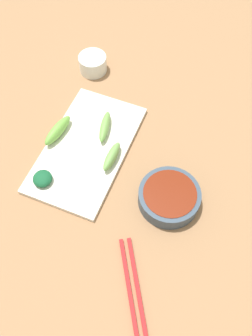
{
  "coord_description": "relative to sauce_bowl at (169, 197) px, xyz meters",
  "views": [
    {
      "loc": [
        -0.19,
        0.4,
        0.77
      ],
      "look_at": [
        -0.04,
        0.01,
        0.05
      ],
      "focal_mm": 39.97,
      "sensor_mm": 36.0,
      "label": 1
    }
  ],
  "objects": [
    {
      "name": "broccoli_stalk_2",
      "position": [
        0.2,
        -0.12,
        0.0
      ],
      "size": [
        0.04,
        0.09,
        0.03
      ],
      "primitive_type": "ellipsoid",
      "rotation": [
        0.0,
        0.0,
        0.23
      ],
      "color": "#71A74E",
      "rests_on": "serving_plate"
    },
    {
      "name": "serving_plate",
      "position": [
        0.22,
        -0.06,
        -0.02
      ],
      "size": [
        0.18,
        0.33,
        0.01
      ],
      "primitive_type": "cube",
      "color": "silver",
      "rests_on": "tabletop"
    },
    {
      "name": "broccoli_stalk_3",
      "position": [
        0.15,
        -0.05,
        0.01
      ],
      "size": [
        0.02,
        0.08,
        0.03
      ],
      "primitive_type": "ellipsoid",
      "rotation": [
        0.0,
        0.0,
        -0.01
      ],
      "color": "#74AB54",
      "rests_on": "serving_plate"
    },
    {
      "name": "chopsticks",
      "position": [
        -0.0,
        0.22,
        -0.02
      ],
      "size": [
        0.14,
        0.21,
        0.01
      ],
      "rotation": [
        0.0,
        0.0,
        0.55
      ],
      "color": "red",
      "rests_on": "tabletop"
    },
    {
      "name": "sauce_bowl",
      "position": [
        0.0,
        0.0,
        0.0
      ],
      "size": [
        0.14,
        0.14,
        0.04
      ],
      "color": "#364758",
      "rests_on": "tabletop"
    },
    {
      "name": "broccoli_stalk_1",
      "position": [
        0.3,
        -0.06,
        0.01
      ],
      "size": [
        0.04,
        0.1,
        0.03
      ],
      "primitive_type": "ellipsoid",
      "rotation": [
        0.0,
        0.0,
        -0.15
      ],
      "color": "#6FB145",
      "rests_on": "serving_plate"
    },
    {
      "name": "broccoli_leafy_0",
      "position": [
        0.28,
        0.06,
        0.0
      ],
      "size": [
        0.05,
        0.05,
        0.02
      ],
      "primitive_type": "ellipsoid",
      "rotation": [
        0.0,
        0.0,
        0.22
      ],
      "color": "#175631",
      "rests_on": "serving_plate"
    },
    {
      "name": "tabletop",
      "position": [
        0.15,
        -0.04,
        -0.03
      ],
      "size": [
        2.1,
        2.1,
        0.02
      ],
      "primitive_type": "cube",
      "color": "#986E4A",
      "rests_on": "ground"
    },
    {
      "name": "tea_cup",
      "position": [
        0.32,
        -0.3,
        0.0
      ],
      "size": [
        0.07,
        0.07,
        0.05
      ],
      "primitive_type": "cylinder",
      "color": "silver",
      "rests_on": "tabletop"
    }
  ]
}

